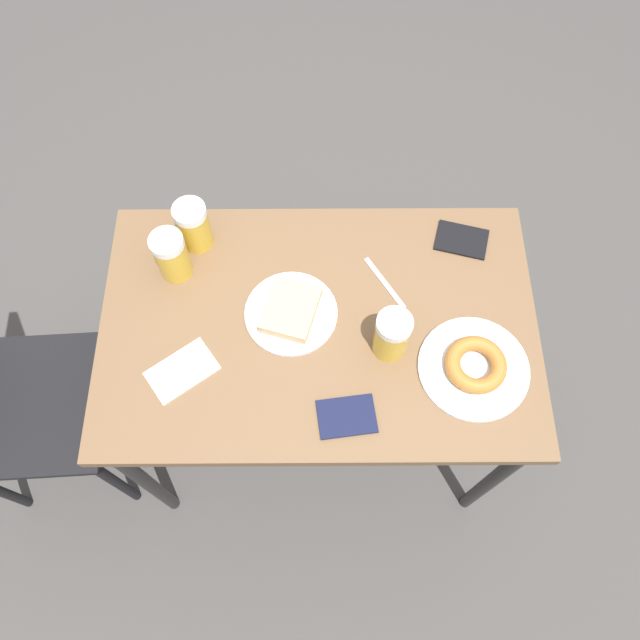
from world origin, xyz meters
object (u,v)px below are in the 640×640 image
(beer_mug_left, at_px, (173,255))
(napkin_folded, at_px, (183,371))
(beer_mug_center, at_px, (195,226))
(plate_with_cake, at_px, (292,311))
(fork, at_px, (386,283))
(beer_mug_right, at_px, (393,335))
(plate_with_donut, at_px, (476,366))
(passport_near_edge, at_px, (463,240))
(passport_far_edge, at_px, (348,416))

(beer_mug_left, distance_m, napkin_folded, 0.27)
(beer_mug_center, bearing_deg, plate_with_cake, -131.14)
(fork, bearing_deg, beer_mug_right, -179.63)
(beer_mug_center, height_order, napkin_folded, beer_mug_center)
(plate_with_donut, height_order, fork, plate_with_donut)
(beer_mug_right, xyz_separation_m, napkin_folded, (-0.06, 0.47, -0.07))
(fork, bearing_deg, napkin_folded, 115.50)
(plate_with_cake, xyz_separation_m, fork, (0.08, -0.22, -0.01))
(plate_with_cake, bearing_deg, passport_near_edge, -64.36)
(beer_mug_center, xyz_separation_m, napkin_folded, (-0.35, 0.01, -0.07))
(plate_with_cake, xyz_separation_m, napkin_folded, (-0.14, 0.24, -0.01))
(plate_with_donut, distance_m, beer_mug_left, 0.74)
(napkin_folded, bearing_deg, plate_with_donut, -89.85)
(fork, bearing_deg, beer_mug_left, 85.51)
(beer_mug_left, height_order, passport_far_edge, beer_mug_left)
(beer_mug_center, xyz_separation_m, passport_near_edge, (-0.00, -0.66, -0.06))
(napkin_folded, xyz_separation_m, passport_near_edge, (0.34, -0.66, 0.00))
(beer_mug_left, relative_size, fork, 0.95)
(napkin_folded, relative_size, passport_near_edge, 1.22)
(fork, relative_size, passport_far_edge, 1.05)
(passport_far_edge, bearing_deg, fork, -16.68)
(beer_mug_right, bearing_deg, plate_with_cake, 69.37)
(beer_mug_center, distance_m, passport_far_edge, 0.58)
(plate_with_cake, xyz_separation_m, plate_with_donut, (-0.14, -0.41, 0.00))
(beer_mug_left, xyz_separation_m, napkin_folded, (-0.26, -0.03, -0.07))
(beer_mug_left, relative_size, passport_far_edge, 1.00)
(beer_mug_right, xyz_separation_m, passport_near_edge, (0.29, -0.20, -0.06))
(plate_with_donut, distance_m, beer_mug_right, 0.20)
(plate_with_donut, height_order, passport_near_edge, plate_with_donut)
(beer_mug_right, bearing_deg, plate_with_donut, -106.28)
(plate_with_donut, height_order, passport_far_edge, plate_with_donut)
(napkin_folded, distance_m, passport_far_edge, 0.38)
(beer_mug_right, distance_m, fork, 0.18)
(plate_with_cake, relative_size, plate_with_donut, 0.87)
(beer_mug_center, bearing_deg, passport_near_edge, -90.17)
(beer_mug_left, xyz_separation_m, passport_near_edge, (0.08, -0.70, -0.06))
(beer_mug_center, height_order, passport_far_edge, beer_mug_center)
(beer_mug_left, relative_size, passport_near_edge, 0.94)
(plate_with_donut, distance_m, beer_mug_center, 0.73)
(beer_mug_left, height_order, passport_near_edge, beer_mug_left)
(plate_with_cake, height_order, beer_mug_left, beer_mug_left)
(napkin_folded, bearing_deg, passport_far_edge, -106.38)
(plate_with_cake, height_order, fork, plate_with_cake)
(plate_with_donut, xyz_separation_m, beer_mug_center, (0.34, 0.65, 0.05))
(plate_with_cake, height_order, plate_with_donut, plate_with_donut)
(plate_with_cake, xyz_separation_m, beer_mug_left, (0.12, 0.28, 0.05))
(beer_mug_left, relative_size, napkin_folded, 0.77)
(plate_with_cake, bearing_deg, plate_with_donut, -108.68)
(beer_mug_left, distance_m, fork, 0.51)
(beer_mug_right, relative_size, napkin_folded, 0.77)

